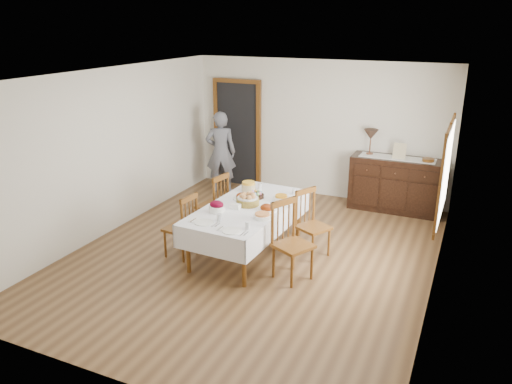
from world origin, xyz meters
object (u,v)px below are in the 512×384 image
at_px(dining_table, 248,212).
at_px(sideboard, 396,184).
at_px(chair_left_far, 215,203).
at_px(chair_right_near, 290,240).
at_px(chair_left_near, 183,225).
at_px(person, 221,150).
at_px(chair_right_far, 311,223).
at_px(table_lamp, 371,135).

xyz_separation_m(dining_table, sideboard, (1.69, 2.67, -0.16)).
relative_size(chair_left_far, chair_right_near, 0.93).
xyz_separation_m(chair_left_near, chair_left_far, (0.01, 0.94, 0.02)).
bearing_deg(dining_table, person, 128.70).
relative_size(chair_left_far, person, 0.58).
bearing_deg(person, dining_table, 102.25).
bearing_deg(sideboard, dining_table, -122.38).
height_order(chair_right_near, chair_right_far, chair_right_near).
distance_m(chair_right_near, table_lamp, 3.27).
xyz_separation_m(chair_left_near, person, (-0.87, 2.80, 0.38)).
bearing_deg(dining_table, chair_right_near, -25.13).
xyz_separation_m(chair_right_far, person, (-2.53, 1.97, 0.37)).
relative_size(chair_left_near, sideboard, 0.59).
xyz_separation_m(chair_left_far, person, (-0.88, 1.86, 0.36)).
bearing_deg(chair_left_near, person, -156.93).
xyz_separation_m(dining_table, chair_right_far, (0.86, 0.34, -0.15)).
distance_m(dining_table, chair_left_far, 0.92).
distance_m(sideboard, person, 3.40).
relative_size(chair_left_far, table_lamp, 2.17).
bearing_deg(dining_table, table_lamp, 69.67).
bearing_deg(chair_right_near, sideboard, 11.43).
distance_m(chair_right_near, person, 3.72).
bearing_deg(person, table_lamp, 164.64).
relative_size(dining_table, person, 1.27).
relative_size(chair_left_far, chair_right_far, 1.02).
bearing_deg(chair_right_far, dining_table, 138.97).
bearing_deg(chair_right_far, chair_right_near, -154.71).
distance_m(chair_right_far, person, 3.22).
relative_size(chair_right_near, table_lamp, 2.32).
xyz_separation_m(chair_right_near, chair_right_far, (0.03, 0.78, -0.04)).
distance_m(dining_table, sideboard, 3.17).
xyz_separation_m(dining_table, chair_right_near, (0.83, -0.44, -0.11)).
height_order(chair_left_near, table_lamp, table_lamp).
height_order(person, table_lamp, person).
xyz_separation_m(chair_right_near, table_lamp, (0.33, 3.16, 0.79)).
bearing_deg(chair_left_near, chair_left_far, -174.53).
distance_m(dining_table, table_lamp, 3.03).
height_order(dining_table, chair_left_near, chair_left_near).
relative_size(dining_table, chair_left_far, 2.21).
height_order(chair_right_near, person, person).
bearing_deg(chair_left_far, person, -145.08).
distance_m(chair_left_near, table_lamp, 3.86).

